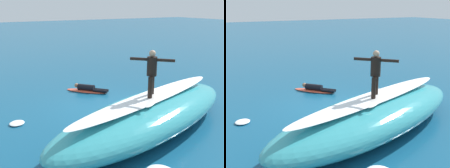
{
  "view_description": "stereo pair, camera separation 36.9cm",
  "coord_description": "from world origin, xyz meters",
  "views": [
    {
      "loc": [
        5.06,
        9.22,
        4.05
      ],
      "look_at": [
        -0.23,
        0.09,
        1.0
      ],
      "focal_mm": 44.51,
      "sensor_mm": 36.0,
      "label": 1
    },
    {
      "loc": [
        4.74,
        9.4,
        4.05
      ],
      "look_at": [
        -0.23,
        0.09,
        1.0
      ],
      "focal_mm": 44.51,
      "sensor_mm": 36.0,
      "label": 2
    }
  ],
  "objects": [
    {
      "name": "ground_plane",
      "position": [
        0.0,
        0.0,
        0.0
      ],
      "size": [
        120.0,
        120.0,
        0.0
      ],
      "primitive_type": "plane",
      "color": "#145175"
    },
    {
      "name": "wave_crest",
      "position": [
        -0.26,
        2.57,
        0.58
      ],
      "size": [
        8.65,
        4.86,
        1.15
      ],
      "primitive_type": "ellipsoid",
      "rotation": [
        0.0,
        0.0,
        0.29
      ],
      "color": "teal",
      "rests_on": "ground_plane"
    },
    {
      "name": "wave_foam_lip",
      "position": [
        -0.26,
        2.57,
        1.19
      ],
      "size": [
        6.98,
        2.89,
        0.08
      ],
      "primitive_type": "ellipsoid",
      "rotation": [
        0.0,
        0.0,
        0.29
      ],
      "color": "white",
      "rests_on": "wave_crest"
    },
    {
      "name": "surfboard_riding",
      "position": [
        -0.22,
        2.58,
        1.2
      ],
      "size": [
        1.77,
        1.74,
        0.08
      ],
      "primitive_type": "ellipsoid",
      "rotation": [
        0.0,
        0.0,
        0.77
      ],
      "color": "silver",
      "rests_on": "wave_crest"
    },
    {
      "name": "surfer_riding",
      "position": [
        -0.22,
        2.58,
        2.09
      ],
      "size": [
        1.03,
        1.06,
        1.46
      ],
      "rotation": [
        0.0,
        0.0,
        0.77
      ],
      "color": "black",
      "rests_on": "surfboard_riding"
    },
    {
      "name": "surfboard_paddling",
      "position": [
        -0.23,
        -2.39,
        0.03
      ],
      "size": [
        1.75,
        1.87,
        0.07
      ],
      "primitive_type": "ellipsoid",
      "rotation": [
        0.0,
        0.0,
        -0.84
      ],
      "color": "#E0563D",
      "rests_on": "ground_plane"
    },
    {
      "name": "surfer_paddling",
      "position": [
        -0.32,
        -2.29,
        0.2
      ],
      "size": [
        1.28,
        1.39,
        0.31
      ],
      "rotation": [
        0.0,
        0.0,
        -0.84
      ],
      "color": "black",
      "rests_on": "surfboard_paddling"
    },
    {
      "name": "foam_patch_near",
      "position": [
        -1.93,
        1.72,
        0.09
      ],
      "size": [
        0.96,
        0.83,
        0.18
      ],
      "primitive_type": "ellipsoid",
      "rotation": [
        0.0,
        0.0,
        3.06
      ],
      "color": "white",
      "rests_on": "ground_plane"
    },
    {
      "name": "foam_patch_far",
      "position": [
        3.46,
        -0.18,
        0.04
      ],
      "size": [
        0.73,
        0.73,
        0.08
      ],
      "primitive_type": "ellipsoid",
      "rotation": [
        0.0,
        0.0,
        0.71
      ],
      "color": "white",
      "rests_on": "ground_plane"
    }
  ]
}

